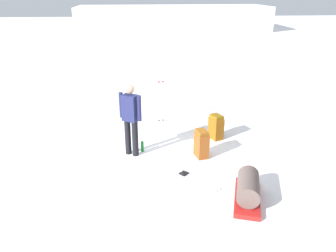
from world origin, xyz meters
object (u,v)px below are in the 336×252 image
Objects in this scene: backpack_large_dark at (216,127)px; thermos_bottle at (142,146)px; gear_sled at (248,189)px; skier_standing at (131,116)px; ski_pair_near at (184,174)px; backpack_bright at (201,144)px; ski_poles_planted_near at (161,100)px.

backpack_large_dark reaches higher than thermos_bottle.
backpack_large_dark reaches higher than gear_sled.
skier_standing is 1.77m from ski_pair_near.
backpack_bright reaches higher than backpack_large_dark.
ski_pair_near is 5.34× the size of thermos_bottle.
backpack_large_dark is at bearing -42.26° from ski_poles_planted_near.
gear_sled is at bearing -89.28° from backpack_large_dark.
backpack_large_dark is 2.72m from gear_sled.
skier_standing is at bearing -160.73° from backpack_large_dark.
skier_standing is 0.87m from thermos_bottle.
thermos_bottle is at bearing 126.92° from ski_pair_near.
backpack_bright is at bearing -14.56° from thermos_bottle.
gear_sled is 2.85m from thermos_bottle.
skier_standing reaches higher than ski_poles_planted_near.
ski_poles_planted_near is 4.20m from gear_sled.
ski_poles_planted_near reaches higher than backpack_large_dark.
ski_poles_planted_near reaches higher than gear_sled.
backpack_bright is 2.36m from ski_poles_planted_near.
gear_sled is at bearing -42.18° from ski_pair_near.
thermos_bottle is at bearing 27.31° from skier_standing.
gear_sled reaches higher than ski_pair_near.
gear_sled is at bearing -42.50° from skier_standing.
ski_poles_planted_near is at bearing 110.22° from backpack_bright.
ski_poles_planted_near reaches higher than ski_pair_near.
backpack_large_dark is 0.50× the size of gear_sled.
skier_standing is 1.38× the size of ski_poles_planted_near.
thermos_bottle is (-1.35, 0.35, -0.19)m from backpack_bright.
gear_sled is 4.96× the size of thermos_bottle.
skier_standing is 2.34m from backpack_large_dark.
backpack_bright reaches higher than gear_sled.
skier_standing is 1.32× the size of gear_sled.
skier_standing reaches higher than gear_sled.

